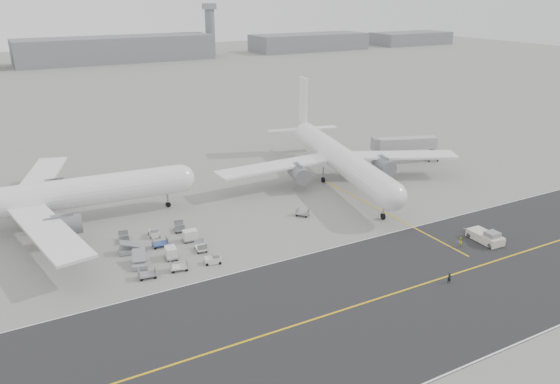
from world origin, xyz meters
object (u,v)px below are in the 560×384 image
jet_bridge (405,145)px  airliner_a (42,197)px  control_tower (210,29)px  airliner_b (338,157)px  pushback_tug (486,237)px  ground_crew_a (449,278)px  ground_crew_b (460,242)px

jet_bridge → airliner_a: bearing=-161.2°
jet_bridge → control_tower: bearing=98.3°
control_tower → airliner_a: (-126.32, -235.78, -10.84)m
control_tower → airliner_b: bearing=-105.7°
airliner_a → pushback_tug: 75.48m
jet_bridge → pushback_tug: bearing=-94.4°
airliner_a → airliner_b: airliner_b is taller
pushback_tug → ground_crew_a: size_ratio=4.99×
airliner_b → ground_crew_a: bearing=-91.7°
airliner_a → ground_crew_a: bearing=-131.6°
airliner_a → airliner_b: (58.57, -4.73, 0.04)m
airliner_b → jet_bridge: size_ratio=3.29×
control_tower → airliner_b: (-67.76, -240.50, -10.80)m
airliner_b → ground_crew_a: (-11.02, -44.00, -4.67)m
control_tower → ground_crew_b: 285.46m
ground_crew_b → jet_bridge: bearing=-96.8°
airliner_a → ground_crew_b: 70.87m
ground_crew_a → control_tower: bearing=99.1°
pushback_tug → control_tower: bearing=78.8°
airliner_b → pushback_tug: (4.18, -36.97, -4.54)m
control_tower → pushback_tug: 285.08m
ground_crew_b → pushback_tug: bearing=-166.2°
control_tower → airliner_b: 250.10m
control_tower → ground_crew_a: size_ratio=19.91×
control_tower → airliner_a: size_ratio=0.57×
ground_crew_a → ground_crew_b: (10.16, 7.85, 0.04)m
airliner_a → ground_crew_b: (57.70, -40.88, -4.60)m
control_tower → airliner_b: control_tower is taller
control_tower → jet_bridge: bearing=-100.9°
control_tower → ground_crew_a: control_tower is taller
airliner_a → ground_crew_a: (47.55, -48.72, -4.63)m
airliner_b → jet_bridge: bearing=22.6°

